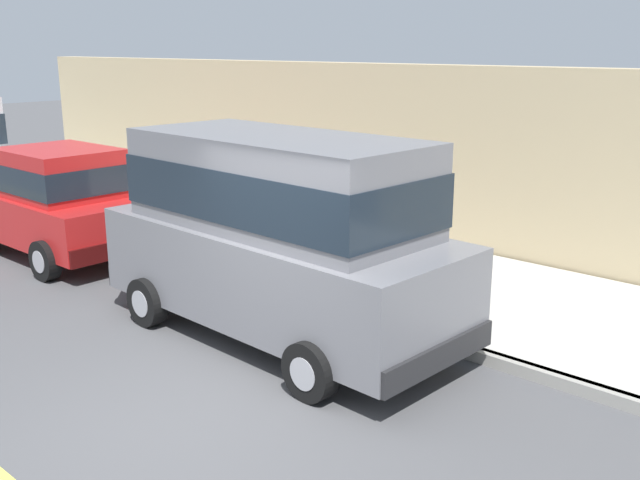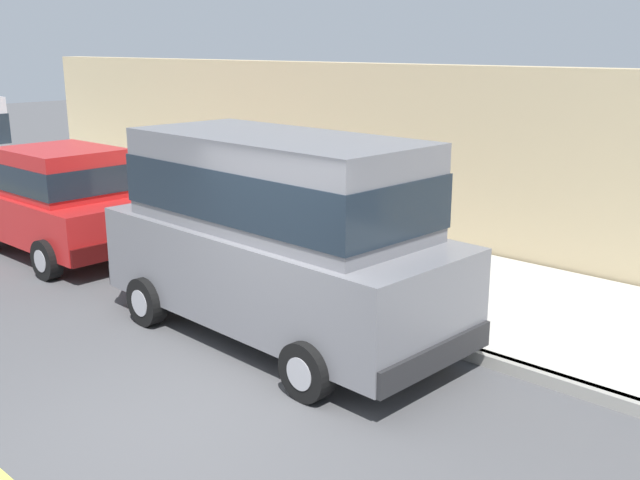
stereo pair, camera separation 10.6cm
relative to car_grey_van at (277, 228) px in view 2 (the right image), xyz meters
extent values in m
plane|color=#4C4C4F|center=(-2.18, -0.92, -1.39)|extent=(80.00, 80.00, 0.00)
cube|color=gray|center=(1.02, -0.92, -1.32)|extent=(0.16, 64.00, 0.14)
cube|color=#B7B5AD|center=(2.82, -0.92, -1.32)|extent=(3.60, 64.00, 0.14)
cube|color=slate|center=(0.00, 0.00, -0.52)|extent=(2.04, 4.85, 1.10)
cube|color=slate|center=(0.00, 0.00, 0.58)|extent=(1.78, 3.85, 1.10)
cube|color=#19232D|center=(0.00, 0.00, 0.49)|extent=(1.82, 3.89, 0.61)
cube|color=#252527|center=(0.07, 2.35, -0.93)|extent=(1.87, 0.25, 0.28)
cube|color=#252527|center=(-0.07, -2.35, -0.93)|extent=(1.87, 0.25, 0.28)
cylinder|color=black|center=(-0.91, 1.51, -1.07)|extent=(0.24, 0.65, 0.64)
cylinder|color=#9E9EA3|center=(-0.91, 1.51, -1.07)|extent=(0.25, 0.36, 0.35)
cylinder|color=black|center=(0.99, 1.46, -1.07)|extent=(0.24, 0.65, 0.64)
cylinder|color=#9E9EA3|center=(0.99, 1.46, -1.07)|extent=(0.25, 0.36, 0.35)
cylinder|color=black|center=(-0.99, -1.46, -1.07)|extent=(0.24, 0.65, 0.64)
cylinder|color=#9E9EA3|center=(-0.99, -1.46, -1.07)|extent=(0.25, 0.36, 0.35)
cylinder|color=black|center=(0.91, -1.52, -1.07)|extent=(0.24, 0.65, 0.64)
cylinder|color=#9E9EA3|center=(0.91, -1.52, -1.07)|extent=(0.25, 0.36, 0.35)
cube|color=#EAEACC|center=(-0.52, 2.40, -0.36)|extent=(0.28, 0.09, 0.14)
cube|color=#EAEACC|center=(0.66, 2.36, -0.36)|extent=(0.28, 0.09, 0.14)
cube|color=red|center=(-0.02, 5.41, -0.69)|extent=(1.75, 3.71, 0.76)
cube|color=red|center=(-0.02, 5.16, 0.09)|extent=(1.53, 1.91, 0.80)
cube|color=#19232D|center=(-0.02, 5.16, 0.03)|extent=(1.56, 1.95, 0.44)
cube|color=#400A0A|center=(-0.04, 7.21, -0.93)|extent=(1.69, 0.21, 0.28)
cube|color=#400A0A|center=(-0.01, 3.61, -0.93)|extent=(1.69, 0.21, 0.28)
cylinder|color=black|center=(0.83, 6.56, -1.07)|extent=(0.23, 0.64, 0.64)
cylinder|color=#9E9EA3|center=(0.83, 6.56, -1.07)|extent=(0.24, 0.35, 0.35)
cylinder|color=black|center=(-0.87, 4.26, -1.07)|extent=(0.23, 0.64, 0.64)
cylinder|color=#9E9EA3|center=(-0.87, 4.26, -1.07)|extent=(0.24, 0.35, 0.35)
cylinder|color=black|center=(0.85, 4.27, -1.07)|extent=(0.23, 0.64, 0.64)
cylinder|color=#9E9EA3|center=(0.85, 4.27, -1.07)|extent=(0.24, 0.35, 0.35)
cube|color=#EAEACC|center=(0.50, 7.24, -0.58)|extent=(0.28, 0.08, 0.14)
cylinder|color=black|center=(0.82, 9.01, -1.07)|extent=(0.23, 0.64, 0.64)
cylinder|color=#9E9EA3|center=(0.82, 9.01, -1.07)|extent=(0.25, 0.36, 0.35)
ellipsoid|color=#999691|center=(3.57, 1.53, -0.97)|extent=(0.46, 0.44, 0.20)
cylinder|color=#999691|center=(3.71, 1.49, -1.16)|extent=(0.05, 0.05, 0.18)
cylinder|color=#999691|center=(3.63, 1.40, -1.16)|extent=(0.05, 0.05, 0.18)
cylinder|color=#999691|center=(3.50, 1.67, -1.16)|extent=(0.05, 0.05, 0.18)
cylinder|color=#999691|center=(3.42, 1.58, -1.16)|extent=(0.05, 0.05, 0.18)
sphere|color=#999691|center=(3.79, 1.34, -0.88)|extent=(0.17, 0.17, 0.17)
ellipsoid|color=#54524F|center=(3.86, 1.29, -0.90)|extent=(0.13, 0.12, 0.06)
cone|color=#999691|center=(3.81, 1.39, -0.80)|extent=(0.06, 0.06, 0.07)
cone|color=#999691|center=(3.75, 1.31, -0.80)|extent=(0.06, 0.06, 0.07)
cylinder|color=#999691|center=(3.37, 1.70, -0.91)|extent=(0.11, 0.10, 0.13)
cube|color=tan|center=(4.92, 3.60, 0.21)|extent=(0.50, 20.00, 3.21)
camera|label=1|loc=(-5.99, -6.16, 2.15)|focal=41.05mm
camera|label=2|loc=(-5.92, -6.24, 2.15)|focal=41.05mm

